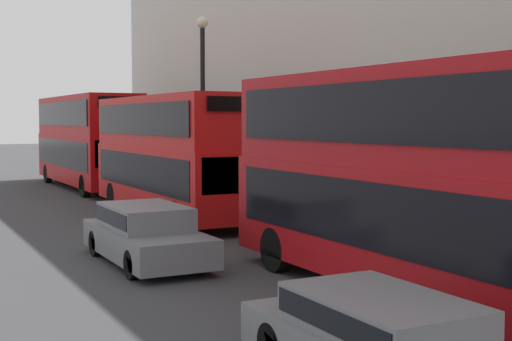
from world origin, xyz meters
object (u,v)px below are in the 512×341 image
bus_third_in_queue (87,138)px  car_hatchback (146,232)px  bus_second_in_queue (173,151)px  bus_leading (436,175)px  car_dark_sedan (385,341)px

bus_third_in_queue → car_hatchback: size_ratio=2.41×
bus_second_in_queue → bus_third_in_queue: bearing=90.0°
bus_leading → car_hatchback: bearing=119.0°
bus_second_in_queue → car_hatchback: bearing=-115.7°
bus_third_in_queue → car_hatchback: bus_third_in_queue is taller
car_hatchback → bus_leading: bearing=-61.0°
bus_leading → bus_third_in_queue: (0.00, 25.06, 0.09)m
bus_leading → car_hatchback: bus_leading is taller
bus_third_in_queue → car_dark_sedan: (-3.40, -28.00, -1.83)m
car_dark_sedan → car_hatchback: car_hatchback is taller
car_dark_sedan → bus_second_in_queue: bearing=78.1°
bus_second_in_queue → car_hatchback: size_ratio=2.17×
bus_leading → bus_third_in_queue: bearing=90.0°
bus_third_in_queue → car_dark_sedan: size_ratio=2.44×
car_hatchback → bus_third_in_queue: bearing=79.8°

